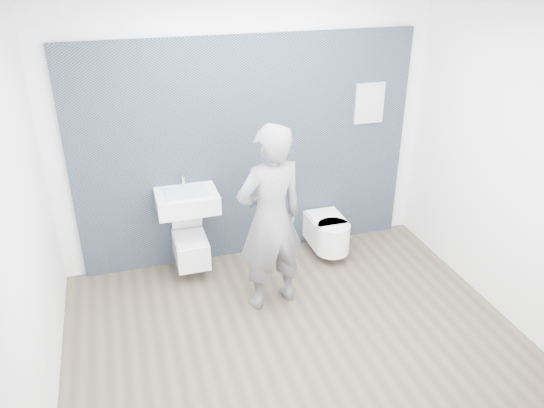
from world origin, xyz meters
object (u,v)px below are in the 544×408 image
object	(u,v)px
washbasin	(187,200)
toilet_square	(191,247)
toilet_rounded	(328,233)
visitor	(270,220)

from	to	relation	value
washbasin	toilet_square	bearing A→B (deg)	-90.00
toilet_rounded	toilet_square	bearing A→B (deg)	176.99
washbasin	toilet_rounded	world-z (taller)	washbasin
toilet_rounded	washbasin	bearing A→B (deg)	176.63
washbasin	toilet_rounded	size ratio (longest dim) A/B	0.97
washbasin	toilet_rounded	xyz separation A→B (m)	(1.53, -0.09, -0.58)
visitor	toilet_rounded	bearing A→B (deg)	-154.93
toilet_rounded	visitor	world-z (taller)	visitor
toilet_square	toilet_rounded	world-z (taller)	toilet_square
toilet_square	visitor	xyz separation A→B (m)	(0.65, -0.74, 0.60)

